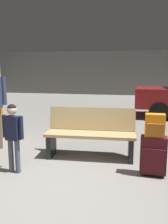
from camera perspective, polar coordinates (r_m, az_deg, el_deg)
ground_plane at (r=6.96m, az=3.16°, el=-3.50°), size 18.00×18.00×0.10m
garage_back_wall at (r=15.58m, az=8.37°, el=9.22°), size 18.00×0.12×2.80m
bench at (r=4.32m, az=1.59°, el=-5.14°), size 1.63×0.62×0.89m
suitcase at (r=3.74m, az=16.31°, el=-9.91°), size 0.39×0.25×0.60m
backpack_bright at (r=3.61m, az=16.66°, el=-3.17°), size 0.28×0.20×0.34m
child at (r=3.76m, az=-16.70°, el=-4.38°), size 0.36×0.23×1.07m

